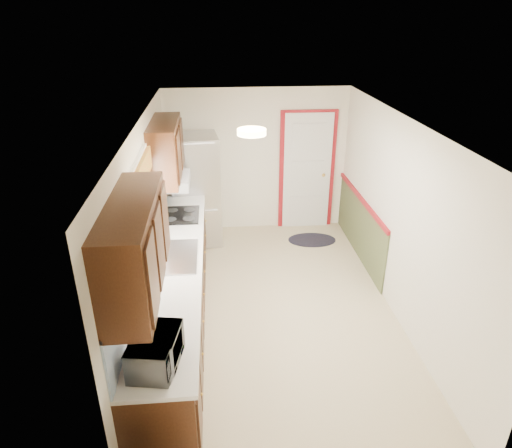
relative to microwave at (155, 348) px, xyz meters
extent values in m
cube|color=#C6B68C|center=(1.20, 1.95, -1.11)|extent=(3.20, 5.20, 0.12)
cube|color=white|center=(1.20, 1.95, 1.29)|extent=(3.20, 5.20, 0.12)
cube|color=white|center=(1.20, 4.45, 0.09)|extent=(3.20, 0.10, 2.40)
cube|color=white|center=(1.20, -0.55, 0.09)|extent=(3.20, 0.10, 2.40)
cube|color=white|center=(-0.30, 1.95, 0.09)|extent=(0.10, 5.20, 2.40)
cube|color=white|center=(2.70, 1.95, 0.09)|extent=(0.10, 5.20, 2.40)
cube|color=#34190C|center=(0.00, 1.65, -0.66)|extent=(0.60, 4.00, 0.90)
cube|color=white|center=(0.01, 1.65, -0.19)|extent=(0.63, 4.00, 0.04)
cube|color=#5EA1E5|center=(-0.29, 1.65, 0.10)|extent=(0.02, 4.00, 0.55)
cube|color=#34190C|center=(-0.12, 0.35, 0.71)|extent=(0.35, 1.40, 0.75)
cube|color=#34190C|center=(-0.12, 3.05, 0.71)|extent=(0.35, 1.20, 0.75)
cube|color=white|center=(-0.29, 1.75, 0.51)|extent=(0.02, 1.00, 0.90)
cube|color=#B54E21|center=(-0.24, 1.75, 0.86)|extent=(0.05, 1.12, 0.24)
cube|color=#B7B7BC|center=(0.01, 1.75, -0.17)|extent=(0.52, 0.82, 0.02)
cube|color=white|center=(-0.07, 3.10, 0.26)|extent=(0.45, 0.60, 0.15)
cube|color=maroon|center=(2.05, 4.42, -0.11)|extent=(0.94, 0.05, 2.08)
cube|color=white|center=(2.05, 4.39, -0.11)|extent=(0.80, 0.04, 2.00)
cube|color=#47502D|center=(2.69, 3.30, -0.66)|extent=(0.02, 2.30, 0.90)
cube|color=maroon|center=(2.67, 3.30, -0.19)|extent=(0.04, 2.30, 0.06)
cylinder|color=#FFD88C|center=(0.90, 1.75, 1.25)|extent=(0.30, 0.30, 0.06)
imported|color=white|center=(0.00, 0.00, 0.00)|extent=(0.36, 0.54, 0.34)
cube|color=#B7B7BC|center=(0.18, 4.00, -0.22)|extent=(0.81, 0.76, 1.77)
cylinder|color=black|center=(-0.07, 3.62, -0.31)|extent=(0.02, 0.02, 1.24)
ellipsoid|color=black|center=(2.07, 3.82, -1.10)|extent=(0.82, 0.56, 0.01)
cube|color=black|center=(0.01, 2.90, -0.16)|extent=(0.51, 0.61, 0.02)
camera|label=1|loc=(0.53, -2.85, 2.38)|focal=32.00mm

